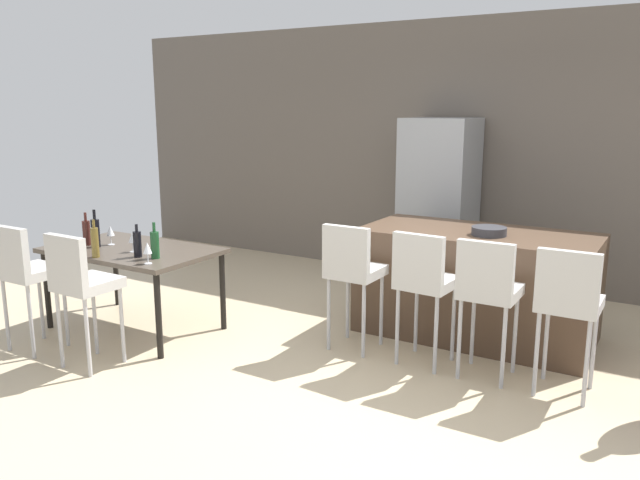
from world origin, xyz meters
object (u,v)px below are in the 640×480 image
(dining_chair_far, at_px, (80,280))
(fruit_bowl, at_px, (489,231))
(bar_chair_middle, at_px, (424,278))
(wine_bottle_near, at_px, (155,244))
(dining_table, at_px, (132,255))
(wine_bottle_right, at_px, (96,232))
(bar_chair_left, at_px, (352,267))
(wine_bottle_end, at_px, (87,232))
(wine_glass_far, at_px, (132,238))
(wine_bottle_corner, at_px, (137,244))
(wine_bottle_left, at_px, (95,242))
(kitchen_island, at_px, (476,284))
(bar_chair_far, at_px, (569,299))
(wine_glass_middle, at_px, (147,248))
(bar_chair_right, at_px, (488,287))
(refrigerator, at_px, (438,204))
(dining_chair_near, at_px, (25,268))
(wine_glass_inner, at_px, (110,231))

(dining_chair_far, xyz_separation_m, fruit_bowl, (2.44, 2.11, 0.26))
(bar_chair_middle, bearing_deg, wine_bottle_near, -160.79)
(dining_table, distance_m, wine_bottle_right, 0.38)
(dining_chair_far, bearing_deg, wine_bottle_near, 79.54)
(bar_chair_left, relative_size, wine_bottle_end, 3.55)
(wine_bottle_right, xyz_separation_m, wine_glass_far, (0.43, 0.03, -0.01))
(wine_bottle_corner, relative_size, wine_bottle_left, 0.87)
(kitchen_island, bearing_deg, wine_bottle_right, -152.68)
(bar_chair_far, relative_size, wine_bottle_left, 3.34)
(bar_chair_left, height_order, wine_glass_middle, bar_chair_left)
(wine_bottle_left, bearing_deg, dining_table, 90.60)
(wine_glass_far, bearing_deg, bar_chair_right, 12.66)
(fruit_bowl, bearing_deg, refrigerator, 124.62)
(wine_bottle_near, height_order, wine_bottle_left, wine_bottle_left)
(dining_chair_near, height_order, wine_bottle_left, wine_bottle_left)
(kitchen_island, relative_size, refrigerator, 1.06)
(dining_chair_near, height_order, wine_glass_middle, dining_chair_near)
(bar_chair_left, xyz_separation_m, bar_chair_right, (1.10, -0.00, 0.00))
(dining_chair_near, relative_size, refrigerator, 0.57)
(dining_table, relative_size, wine_glass_inner, 8.56)
(dining_chair_near, relative_size, wine_glass_middle, 6.03)
(wine_bottle_near, bearing_deg, bar_chair_left, 26.36)
(bar_chair_left, height_order, wine_bottle_near, bar_chair_left)
(bar_chair_far, height_order, refrigerator, refrigerator)
(wine_bottle_end, bearing_deg, refrigerator, 51.00)
(wine_glass_inner, bearing_deg, bar_chair_middle, 11.16)
(wine_bottle_end, bearing_deg, wine_bottle_right, -3.98)
(bar_chair_middle, relative_size, wine_glass_far, 6.03)
(bar_chair_left, xyz_separation_m, fruit_bowl, (0.87, 0.75, 0.26))
(wine_glass_far, bearing_deg, bar_chair_middle, 15.14)
(dining_table, relative_size, wine_glass_middle, 8.56)
(bar_chair_left, bearing_deg, wine_bottle_left, -153.56)
(dining_table, relative_size, wine_bottle_corner, 5.41)
(wine_bottle_end, xyz_separation_m, wine_glass_far, (0.56, 0.02, 0.01))
(bar_chair_middle, bearing_deg, wine_glass_middle, -156.04)
(dining_chair_far, bearing_deg, wine_glass_middle, 67.51)
(wine_bottle_left, bearing_deg, wine_bottle_end, 148.11)
(bar_chair_right, relative_size, wine_glass_middle, 6.03)
(wine_bottle_end, bearing_deg, wine_glass_middle, -12.17)
(wine_bottle_left, height_order, wine_glass_inner, wine_bottle_left)
(kitchen_island, relative_size, wine_bottle_end, 6.56)
(bar_chair_middle, xyz_separation_m, wine_glass_middle, (-1.97, -0.88, 0.17))
(wine_glass_far, bearing_deg, wine_bottle_right, -176.12)
(bar_chair_middle, relative_size, fruit_bowl, 3.69)
(dining_chair_far, distance_m, fruit_bowl, 3.24)
(wine_glass_inner, bearing_deg, dining_table, -0.98)
(bar_chair_left, xyz_separation_m, bar_chair_far, (1.64, -0.00, 0.00))
(bar_chair_left, relative_size, wine_bottle_left, 3.34)
(bar_chair_right, xyz_separation_m, wine_glass_far, (-2.88, -0.65, 0.17))
(kitchen_island, xyz_separation_m, dining_table, (-2.66, -1.41, 0.22))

